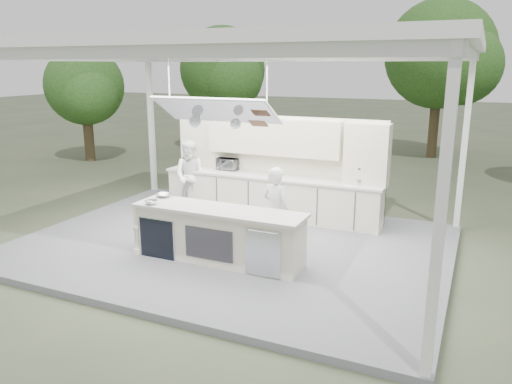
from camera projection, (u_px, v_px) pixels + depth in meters
The scene contains 12 objects.
ground at pixel (232, 248), 9.71m from camera, with size 90.00×90.00×0.00m, color #4B5138.
stage_deck at pixel (232, 245), 9.70m from camera, with size 8.00×6.00×0.12m, color #5E5F63.
tent at pixel (230, 51), 8.78m from camera, with size 8.20×6.20×3.86m.
demo_island at pixel (217, 235), 8.69m from camera, with size 3.10×0.79×0.95m.
back_counter at pixel (270, 196), 11.24m from camera, with size 5.08×0.72×0.95m.
back_wall_unit at pixel (293, 153), 11.01m from camera, with size 5.05×0.48×2.25m.
tree_cluster at pixel (353, 70), 17.58m from camera, with size 19.55×9.40×5.85m.
head_chef at pixel (276, 211), 8.92m from camera, with size 0.59×0.39×1.62m, color silver.
sous_chef at pixel (191, 176), 11.58m from camera, with size 0.82×0.64×1.68m, color white.
toaster_oven at pixel (228, 164), 11.71m from camera, with size 0.50×0.34×0.28m, color #BABCC1.
bowl_large at pixel (163, 195), 9.31m from camera, with size 0.27×0.27×0.07m, color #B7BBBF.
bowl_small at pixel (151, 202), 8.83m from camera, with size 0.23×0.23×0.07m, color silver.
Camera 1 is at (4.20, -8.13, 3.47)m, focal length 35.00 mm.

